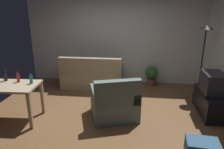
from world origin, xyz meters
name	(u,v)px	position (x,y,z in m)	size (l,w,h in m)	color
ground_plane	(105,115)	(0.00, 0.00, -0.01)	(5.20, 4.40, 0.02)	brown
wall_rear	(116,37)	(0.00, 2.20, 1.35)	(5.20, 0.10, 2.70)	white
couch	(92,77)	(-0.60, 1.59, 0.31)	(1.69, 0.84, 0.92)	tan
tv_stand	(210,103)	(2.25, 0.33, 0.24)	(0.44, 1.10, 0.48)	black
tv	(213,83)	(2.25, 0.33, 0.70)	(0.41, 0.60, 0.44)	#2D2D33
torchiere_lamp	(205,42)	(2.25, 1.27, 1.41)	(0.32, 0.32, 1.81)	black
desk	(7,90)	(-1.88, -0.43, 0.65)	(1.24, 0.77, 0.76)	#C6B28E
potted_plant	(151,75)	(1.08, 1.90, 0.33)	(0.36, 0.36, 0.57)	brown
armchair	(115,103)	(0.23, -0.10, 0.32)	(1.12, 1.08, 0.92)	slate
bottle_dark	(5,75)	(-2.03, -0.20, 0.89)	(0.07, 0.07, 0.29)	black
bottle_red	(18,78)	(-1.73, -0.24, 0.85)	(0.06, 0.06, 0.21)	#AD2323
bottle_tall	(31,79)	(-1.42, -0.30, 0.85)	(0.06, 0.06, 0.20)	teal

